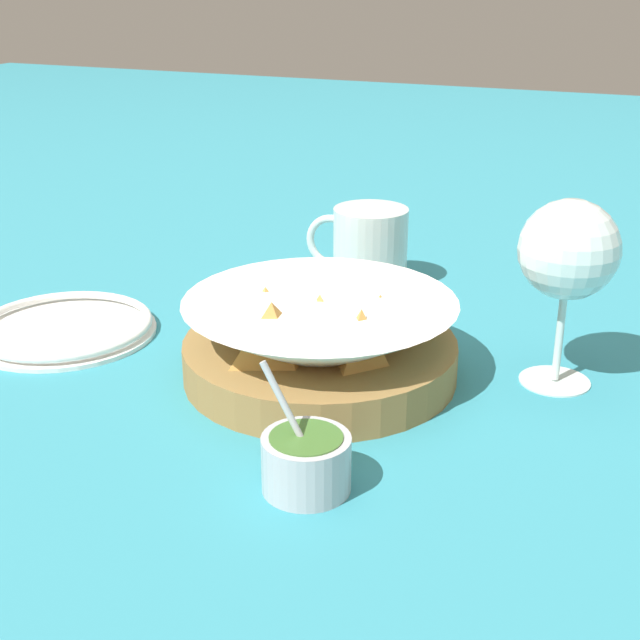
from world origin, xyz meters
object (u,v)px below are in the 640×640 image
beer_mug (369,250)px  side_plate (64,328)px  wine_glass (568,255)px  food_basket (320,343)px  sauce_cup (306,460)px

beer_mug → side_plate: size_ratio=0.66×
wine_glass → side_plate: size_ratio=0.91×
food_basket → sauce_cup: (-0.06, 0.17, -0.01)m
sauce_cup → side_plate: bearing=-26.3°
beer_mug → side_plate: beer_mug is taller
sauce_cup → beer_mug: 0.44m
sauce_cup → side_plate: size_ratio=0.52×
sauce_cup → wine_glass: wine_glass is taller
side_plate → beer_mug: bearing=-132.8°
food_basket → wine_glass: (-0.20, -0.07, 0.09)m
side_plate → food_basket: bearing=-178.5°
wine_glass → beer_mug: (0.24, -0.18, -0.08)m
sauce_cup → beer_mug: (0.10, -0.42, 0.02)m
wine_glass → beer_mug: size_ratio=1.38×
sauce_cup → side_plate: 0.38m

